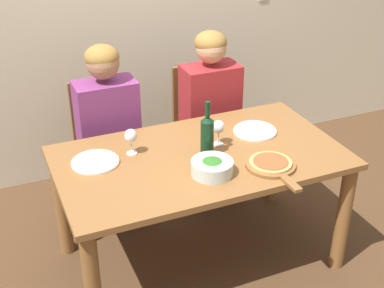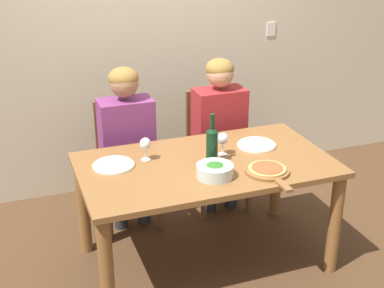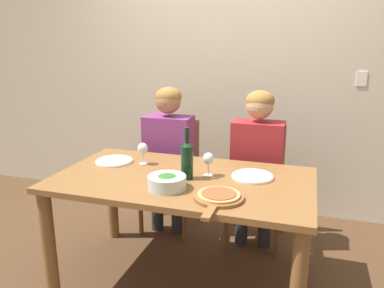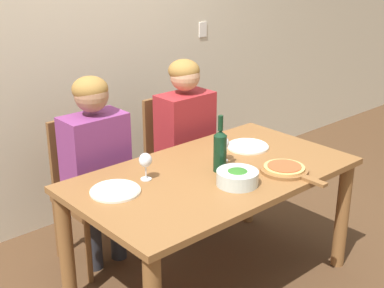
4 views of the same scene
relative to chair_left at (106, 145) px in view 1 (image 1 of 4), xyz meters
name	(u,v)px [view 1 (image 1 of 4)]	position (x,y,z in m)	size (l,w,h in m)	color
ground_plane	(199,257)	(0.35, -0.76, -0.48)	(40.00, 40.00, 0.00)	#4C331E
dining_table	(200,173)	(0.35, -0.76, 0.13)	(1.58, 0.89, 0.73)	brown
chair_left	(106,145)	(0.00, 0.00, 0.00)	(0.42, 0.42, 0.91)	brown
chair_right	(204,126)	(0.72, 0.00, 0.00)	(0.42, 0.42, 0.91)	brown
person_woman	(108,120)	(0.00, -0.11, 0.24)	(0.47, 0.51, 1.20)	#28282D
person_man	(211,102)	(0.72, -0.11, 0.24)	(0.47, 0.51, 1.20)	#28282D
wine_bottle	(207,135)	(0.38, -0.77, 0.37)	(0.07, 0.07, 0.32)	black
broccoli_bowl	(212,167)	(0.32, -0.96, 0.28)	(0.22, 0.22, 0.08)	silver
dinner_plate_left	(95,162)	(-0.21, -0.62, 0.25)	(0.26, 0.26, 0.02)	silver
dinner_plate_right	(255,131)	(0.76, -0.63, 0.25)	(0.26, 0.26, 0.02)	silver
pizza_on_board	(271,165)	(0.64, -1.03, 0.26)	(0.27, 0.41, 0.04)	brown
wine_glass_left	(131,137)	(0.00, -0.59, 0.35)	(0.07, 0.07, 0.15)	silver
wine_glass_right	(218,128)	(0.49, -0.69, 0.35)	(0.07, 0.07, 0.15)	silver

